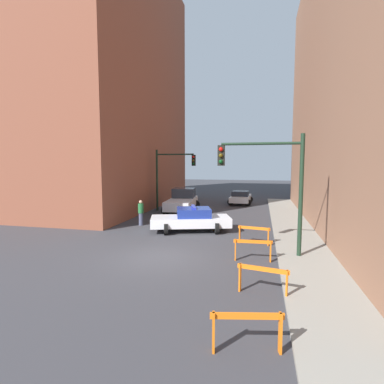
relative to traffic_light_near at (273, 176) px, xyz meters
The scene contains 13 objects.
ground_plane 6.02m from the traffic_light_near, 165.79° to the right, with size 120.00×120.00×0.00m, color #38383D.
sidewalk_right 3.95m from the traffic_light_near, 39.15° to the right, with size 2.40×44.00×0.12m.
building_corner_left 22.45m from the traffic_light_near, 142.57° to the left, with size 14.00×20.00×22.60m.
traffic_light_near is the anchor object (origin of this frame).
traffic_light_far 13.48m from the traffic_light_near, 126.57° to the left, with size 3.44×0.35×5.20m.
police_car 6.63m from the traffic_light_near, 138.77° to the left, with size 5.04×3.18×1.52m.
white_truck 13.18m from the traffic_light_near, 122.44° to the left, with size 2.92×5.54×1.90m.
parked_car_near 17.18m from the traffic_light_near, 98.30° to the left, with size 2.37×4.36×1.31m.
pedestrian_crossing 9.85m from the traffic_light_near, 149.08° to the left, with size 0.46×0.46×1.66m.
barrier_front 7.65m from the traffic_light_near, 95.76° to the right, with size 1.58×0.46×0.90m.
barrier_mid 5.00m from the traffic_light_near, 95.19° to the right, with size 1.58×0.45×0.90m.
barrier_back 3.12m from the traffic_light_near, 132.75° to the right, with size 1.60×0.26×0.90m.
barrier_corner 3.53m from the traffic_light_near, 113.07° to the left, with size 1.59×0.41×0.90m.
Camera 1 is at (4.25, -12.08, 4.10)m, focal length 28.00 mm.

